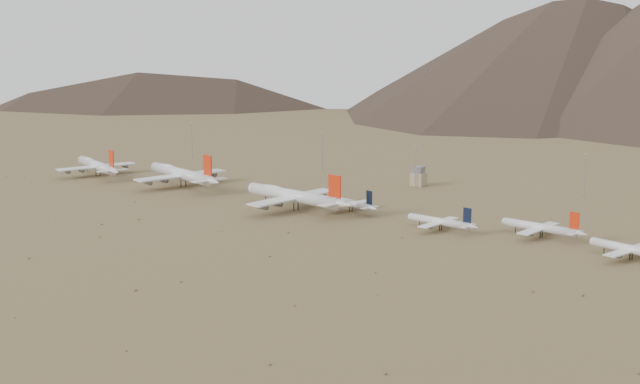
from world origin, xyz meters
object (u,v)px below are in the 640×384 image
Objects in this scene: control_tower at (419,177)px; widebody_west at (97,165)px; widebody_east at (295,196)px; widebody_centre at (182,174)px; narrowbody_b at (441,222)px; narrowbody_a at (351,203)px.

widebody_west is at bearing -154.82° from control_tower.
widebody_west is at bearing -175.47° from widebody_east.
widebody_centre is (71.92, 3.69, 1.09)m from widebody_west.
control_tower is at bearing 129.90° from narrowbody_b.
widebody_east is at bearing -101.87° from control_tower.
widebody_west is 208.33m from control_tower.
control_tower is (20.92, 99.55, -2.48)m from widebody_east.
widebody_centre is 1.00× the size of widebody_east.
control_tower is at bearing 111.57° from narrowbody_a.
narrowbody_b is 3.33× the size of control_tower.
narrowbody_a is at bearing 175.04° from narrowbody_b.
widebody_east reaches higher than control_tower.
widebody_centre is at bearing -177.68° from narrowbody_b.
control_tower is (188.52, 88.65, -1.55)m from widebody_west.
control_tower is (-64.98, 96.15, 1.03)m from narrowbody_b.
widebody_centre is 1.91× the size of narrowbody_a.
widebody_centre is 122.36m from narrowbody_a.
widebody_east is 1.89× the size of narrowbody_b.
narrowbody_b is (253.50, -7.50, -2.57)m from widebody_west.
narrowbody_a is 60.35m from narrowbody_b.
control_tower is at bearing 45.98° from widebody_west.
widebody_east is (95.69, -14.58, -0.16)m from widebody_centre.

